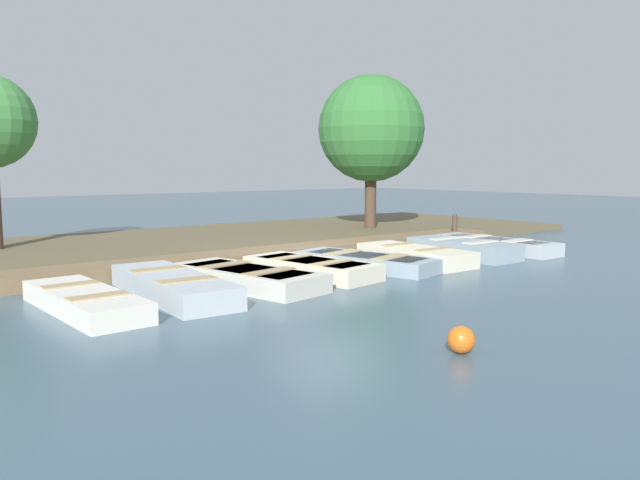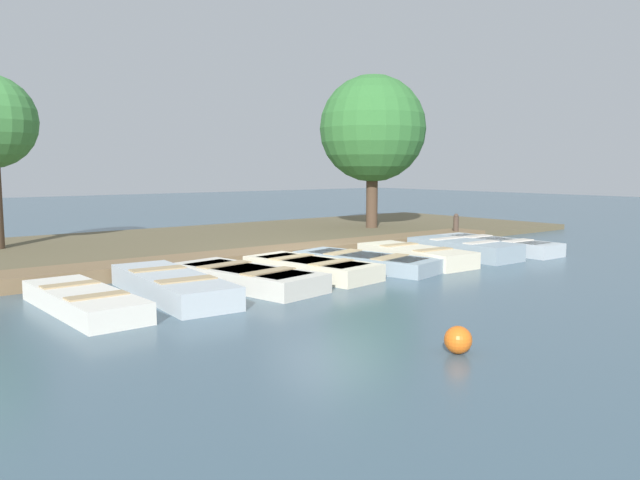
# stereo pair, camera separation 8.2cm
# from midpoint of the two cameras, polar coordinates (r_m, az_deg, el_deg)

# --- Properties ---
(ground_plane) EXTENTS (80.00, 80.00, 0.00)m
(ground_plane) POSITION_cam_midpoint_polar(r_m,az_deg,el_deg) (14.52, 0.46, -2.22)
(ground_plane) COLOR #425B6B
(shore_bank) EXTENTS (8.00, 24.00, 0.18)m
(shore_bank) POSITION_cam_midpoint_polar(r_m,az_deg,el_deg) (18.61, -9.36, -0.07)
(shore_bank) COLOR brown
(shore_bank) RESTS_ON ground_plane
(dock_walkway) EXTENTS (1.14, 13.92, 0.29)m
(dock_walkway) POSITION_cam_midpoint_polar(r_m,az_deg,el_deg) (15.52, -2.60, -1.11)
(dock_walkway) COLOR brown
(dock_walkway) RESTS_ON ground_plane
(rowboat_0) EXTENTS (3.13, 1.05, 0.35)m
(rowboat_0) POSITION_cam_midpoint_polar(r_m,az_deg,el_deg) (10.44, -20.94, -5.19)
(rowboat_0) COLOR silver
(rowboat_0) RESTS_ON ground_plane
(rowboat_1) EXTENTS (3.56, 1.30, 0.41)m
(rowboat_1) POSITION_cam_midpoint_polar(r_m,az_deg,el_deg) (11.16, -13.54, -4.03)
(rowboat_1) COLOR #B2BCC1
(rowboat_1) RESTS_ON ground_plane
(rowboat_2) EXTENTS (3.38, 1.78, 0.38)m
(rowboat_2) POSITION_cam_midpoint_polar(r_m,az_deg,el_deg) (11.83, -6.93, -3.38)
(rowboat_2) COLOR beige
(rowboat_2) RESTS_ON ground_plane
(rowboat_3) EXTENTS (3.10, 1.62, 0.36)m
(rowboat_3) POSITION_cam_midpoint_polar(r_m,az_deg,el_deg) (12.89, -0.97, -2.54)
(rowboat_3) COLOR beige
(rowboat_3) RESTS_ON ground_plane
(rowboat_4) EXTENTS (3.48, 1.87, 0.33)m
(rowboat_4) POSITION_cam_midpoint_polar(r_m,az_deg,el_deg) (13.88, 4.03, -1.96)
(rowboat_4) COLOR #8C9EA8
(rowboat_4) RESTS_ON ground_plane
(rowboat_5) EXTENTS (2.99, 1.23, 0.40)m
(rowboat_5) POSITION_cam_midpoint_polar(r_m,az_deg,el_deg) (14.82, 8.53, -1.34)
(rowboat_5) COLOR beige
(rowboat_5) RESTS_ON ground_plane
(rowboat_6) EXTENTS (2.84, 1.19, 0.44)m
(rowboat_6) POSITION_cam_midpoint_polar(r_m,az_deg,el_deg) (16.05, 12.80, -0.74)
(rowboat_6) COLOR #8C9EA8
(rowboat_6) RESTS_ON ground_plane
(rowboat_7) EXTENTS (3.47, 1.05, 0.37)m
(rowboat_7) POSITION_cam_midpoint_polar(r_m,az_deg,el_deg) (17.38, 15.66, -0.40)
(rowboat_7) COLOR #B2BCC1
(rowboat_7) RESTS_ON ground_plane
(mooring_post_far) EXTENTS (0.17, 0.17, 0.84)m
(mooring_post_far) POSITION_cam_midpoint_polar(r_m,az_deg,el_deg) (19.61, 12.09, 1.18)
(mooring_post_far) COLOR #47382D
(mooring_post_far) RESTS_ON ground_plane
(buoy) EXTENTS (0.34, 0.34, 0.34)m
(buoy) POSITION_cam_midpoint_polar(r_m,az_deg,el_deg) (7.79, 12.47, -8.88)
(buoy) COLOR orange
(buoy) RESTS_ON ground_plane
(park_tree_left) EXTENTS (3.61, 3.61, 5.36)m
(park_tree_left) POSITION_cam_midpoint_polar(r_m,az_deg,el_deg) (21.54, 4.59, 10.08)
(park_tree_left) COLOR #4C3828
(park_tree_left) RESTS_ON ground_plane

